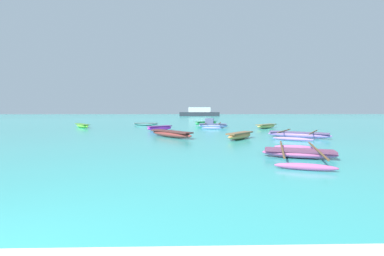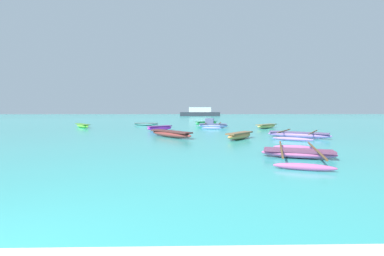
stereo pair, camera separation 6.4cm
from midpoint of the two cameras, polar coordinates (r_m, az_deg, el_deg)
The scene contains 11 objects.
moored_boat_0 at distance 24.91m, azimuth 4.50°, elevation 0.72°, with size 2.92×3.89×0.92m.
moored_boat_1 at distance 17.03m, azimuth 22.45°, elevation -1.39°, with size 3.84×4.23×0.44m.
moored_boat_2 at distance 9.91m, azimuth 22.51°, elevation -5.18°, with size 2.98×4.54×0.36m.
moored_boat_3 at distance 29.50m, azimuth 3.09°, elevation 1.12°, with size 2.92×2.95×0.46m.
moored_boat_4 at distance 16.25m, azimuth -4.85°, elevation -1.24°, with size 3.03×3.49×0.41m.
moored_boat_5 at distance 27.62m, azimuth -23.30°, elevation 0.51°, with size 2.67×3.37×0.37m.
moored_boat_6 at distance 29.50m, azimuth -10.31°, elevation 0.89°, with size 2.87×0.95×0.30m.
moored_boat_7 at distance 25.40m, azimuth 16.10°, elevation 0.44°, with size 2.70×2.59×0.39m.
moored_boat_8 at distance 15.34m, azimuth 10.48°, elevation -1.61°, with size 2.11×2.43×0.40m.
moored_boat_9 at distance 21.74m, azimuth -7.25°, elevation 0.02°, with size 2.18×2.02×0.40m.
distant_ferry at distance 78.65m, azimuth 1.61°, elevation 3.46°, with size 12.11×2.66×2.66m.
Camera 1 is at (2.64, -1.86, 1.68)m, focal length 24.00 mm.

